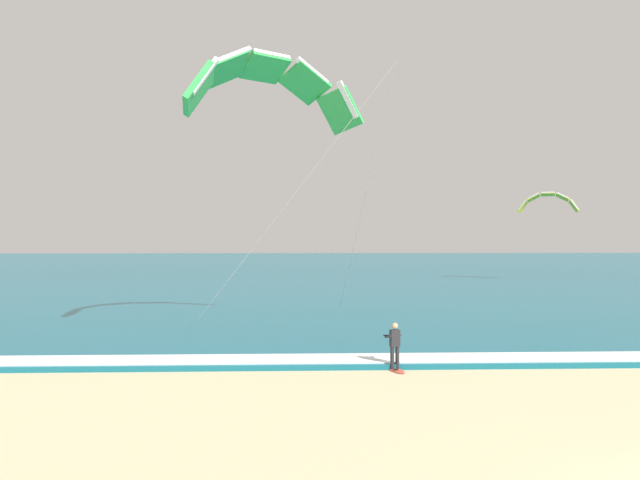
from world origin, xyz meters
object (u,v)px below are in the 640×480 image
object	(u,v)px
kitesurfer	(395,344)
kite_distant	(548,200)
surfboard	(395,369)
kite_primary	(271,83)

from	to	relation	value
kitesurfer	kite_distant	size ratio (longest dim) A/B	0.31
surfboard	kite_distant	xyz separation A→B (m)	(20.63, 35.62, 8.09)
surfboard	kite_distant	distance (m)	41.95
kite_primary	kite_distant	bearing A→B (deg)	48.24
surfboard	kite_distant	bearing A→B (deg)	59.92
kite_primary	kite_distant	world-z (taller)	kite_primary
surfboard	kite_primary	xyz separation A→B (m)	(-4.77, 7.17, 11.97)
kitesurfer	kite_distant	distance (m)	41.77
surfboard	kite_distant	size ratio (longest dim) A/B	0.27
surfboard	kitesurfer	size ratio (longest dim) A/B	0.87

